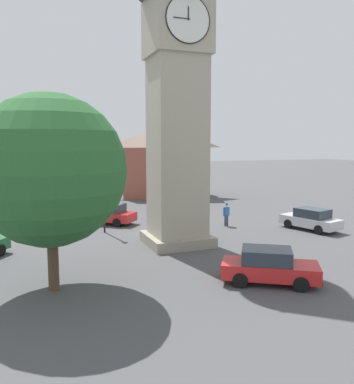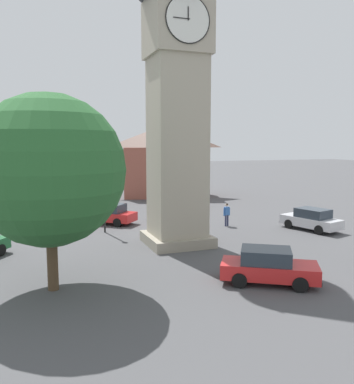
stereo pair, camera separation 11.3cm
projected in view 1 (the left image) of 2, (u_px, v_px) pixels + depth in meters
The scene contains 10 objects.
ground_plane at pixel (177, 244), 23.93m from camera, with size 200.00×200.00×0.00m, color #4C4C4F.
clock_tower at pixel (177, 43), 22.50m from camera, with size 4.44×4.44×20.05m.
car_blue_kerb at pixel (108, 214), 29.81m from camera, with size 4.22×3.98×1.53m.
car_white_side at pixel (269, 266), 17.15m from camera, with size 4.40×3.61×1.53m.
car_black_far at pixel (311, 219), 27.71m from camera, with size 2.78×4.44×1.53m.
pedestrian at pixel (226, 212), 29.00m from camera, with size 0.56×0.27×1.69m.
tree at pixel (50, 170), 15.84m from camera, with size 6.16×6.16×8.05m.
building_shop_left at pixel (164, 160), 45.15m from camera, with size 10.60×8.27×8.08m.
building_corner_back at pixel (31, 157), 37.19m from camera, with size 10.33×10.41×9.32m.
lamp_post at pixel (104, 180), 26.58m from camera, with size 0.36×0.36×5.37m.
Camera 1 is at (8.17, 21.89, 6.04)m, focal length 37.13 mm.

